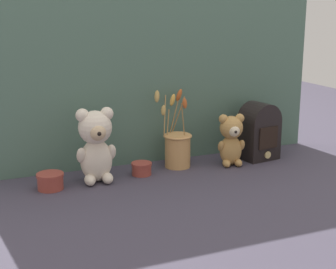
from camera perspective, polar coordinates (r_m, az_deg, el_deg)
The scene contains 8 objects.
ground_plane at distance 2.04m, azimuth 0.22°, elevation -4.19°, with size 4.00×4.00×0.00m, color #3D3847.
backdrop_wall at distance 2.11m, azimuth -1.57°, elevation 7.51°, with size 1.46×0.02×0.80m.
teddy_bear_large at distance 1.91m, azimuth -8.00°, elevation -1.03°, with size 0.15×0.14×0.28m.
teddy_bear_medium at distance 2.12m, azimuth 7.02°, elevation -0.47°, with size 0.12×0.11×0.21m.
flower_vase at distance 2.09m, azimuth 1.03°, elevation -1.35°, with size 0.15×0.14×0.32m.
vintage_radio at distance 2.22m, azimuth 10.06°, elevation 0.45°, with size 0.17×0.14×0.24m.
decorative_tin_tall at distance 2.01m, azimuth -2.95°, elevation -3.79°, with size 0.08×0.08×0.05m.
decorative_tin_short at distance 1.90m, azimuth -12.91°, elevation -5.06°, with size 0.10×0.10×0.06m.
Camera 1 is at (-0.76, -1.78, 0.65)m, focal length 55.00 mm.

